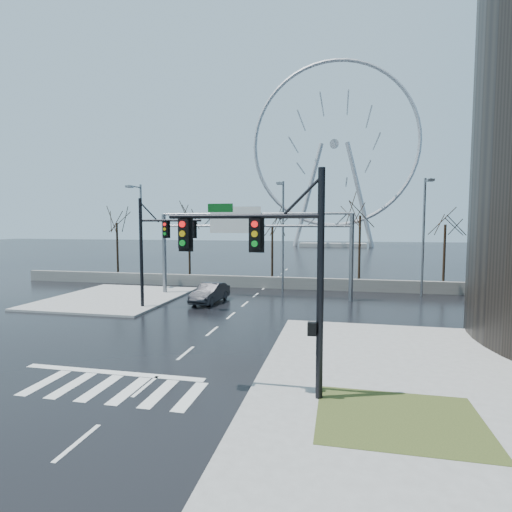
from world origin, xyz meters
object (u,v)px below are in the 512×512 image
(ferris_wheel, at_px, (334,151))
(signal_mast_near, at_px, (280,261))
(car, at_px, (210,293))
(sign_gantry, at_px, (249,236))
(signal_mast_far, at_px, (155,242))

(ferris_wheel, bearing_deg, signal_mast_near, -89.92)
(ferris_wheel, bearing_deg, car, -95.40)
(ferris_wheel, bearing_deg, sign_gantry, -93.84)
(car, bearing_deg, signal_mast_near, -57.47)
(signal_mast_near, height_order, ferris_wheel, ferris_wheel)
(sign_gantry, bearing_deg, car, -130.47)
(sign_gantry, relative_size, car, 3.57)
(signal_mast_near, xyz_separation_m, ferris_wheel, (-0.14, 99.04, 21.26))
(signal_mast_near, bearing_deg, ferris_wheel, 90.08)
(signal_mast_far, height_order, ferris_wheel, ferris_wheel)
(signal_mast_near, relative_size, ferris_wheel, 0.16)
(signal_mast_near, bearing_deg, sign_gantry, 106.19)
(signal_mast_far, bearing_deg, signal_mast_near, -49.74)
(signal_mast_near, distance_m, sign_gantry, 19.79)
(signal_mast_near, distance_m, car, 18.44)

